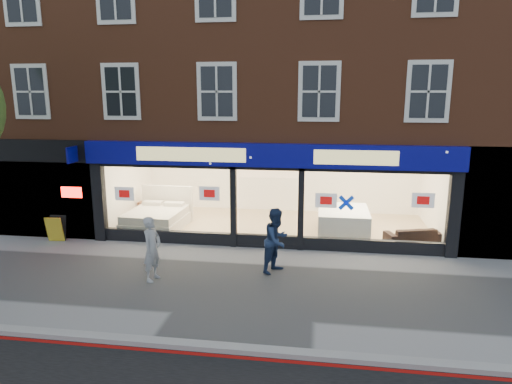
% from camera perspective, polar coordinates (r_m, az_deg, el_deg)
% --- Properties ---
extents(ground, '(120.00, 120.00, 0.00)m').
position_cam_1_polar(ground, '(11.66, -0.53, -11.84)').
color(ground, gray).
rests_on(ground, ground).
extents(kerb_line, '(60.00, 0.10, 0.01)m').
position_cam_1_polar(kerb_line, '(8.96, -3.76, -19.84)').
color(kerb_line, '#8C0A07').
rests_on(kerb_line, ground).
extents(kerb_stone, '(60.00, 0.25, 0.12)m').
position_cam_1_polar(kerb_stone, '(9.10, -3.49, -18.89)').
color(kerb_stone, gray).
rests_on(kerb_stone, ground).
extents(showroom_floor, '(11.00, 4.50, 0.10)m').
position_cam_1_polar(showroom_floor, '(16.53, 2.28, -4.29)').
color(showroom_floor, tan).
rests_on(showroom_floor, ground).
extents(building, '(19.00, 8.26, 10.30)m').
position_cam_1_polar(building, '(17.63, 3.03, 18.49)').
color(building, brown).
rests_on(building, ground).
extents(display_bed, '(1.98, 2.37, 1.31)m').
position_cam_1_polar(display_bed, '(16.48, -12.24, -3.13)').
color(display_bed, beige).
rests_on(display_bed, showroom_floor).
extents(bedside_table, '(0.51, 0.51, 0.55)m').
position_cam_1_polar(bedside_table, '(18.26, -13.63, -1.97)').
color(bedside_table, brown).
rests_on(bedside_table, showroom_floor).
extents(mattress_stack, '(1.66, 2.10, 0.83)m').
position_cam_1_polar(mattress_stack, '(15.71, 10.82, -3.63)').
color(mattress_stack, white).
rests_on(mattress_stack, showroom_floor).
extents(sofa, '(1.84, 1.14, 0.50)m').
position_cam_1_polar(sofa, '(15.35, 19.00, -5.11)').
color(sofa, black).
rests_on(sofa, showroom_floor).
extents(a_board, '(0.57, 0.39, 0.85)m').
position_cam_1_polar(a_board, '(16.32, -23.69, -4.20)').
color(a_board, gold).
rests_on(a_board, ground).
extents(pedestrian_grey, '(0.53, 0.69, 1.70)m').
position_cam_1_polar(pedestrian_grey, '(12.11, -12.87, -6.92)').
color(pedestrian_grey, '#9D9FA4').
rests_on(pedestrian_grey, ground).
extents(pedestrian_blue, '(1.01, 1.08, 1.77)m').
position_cam_1_polar(pedestrian_blue, '(12.34, 2.60, -6.05)').
color(pedestrian_blue, '#1B2B4C').
rests_on(pedestrian_blue, ground).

